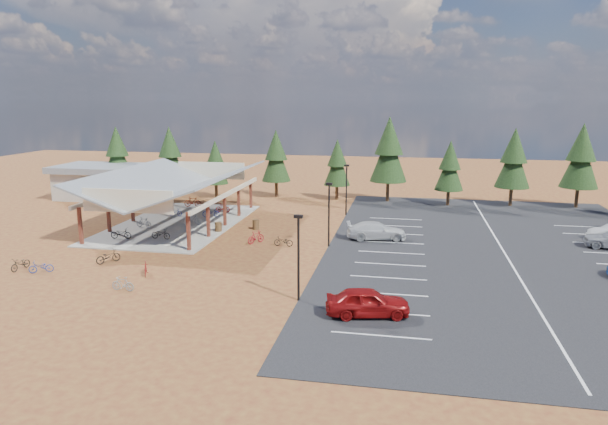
{
  "coord_description": "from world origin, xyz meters",
  "views": [
    {
      "loc": [
        11.02,
        -39.35,
        11.66
      ],
      "look_at": [
        2.76,
        3.22,
        2.43
      ],
      "focal_mm": 32.0,
      "sensor_mm": 36.0,
      "label": 1
    }
  ],
  "objects_px": {
    "lamp_post_0": "(298,252)",
    "bike_4": "(161,234)",
    "trash_bin_1": "(256,224)",
    "bike_5": "(192,219)",
    "trash_bin_0": "(218,227)",
    "bike_8": "(21,264)",
    "lamp_post_1": "(329,210)",
    "bike_16": "(283,241)",
    "lamp_post_2": "(346,186)",
    "bike_2": "(175,212)",
    "bike_11": "(146,269)",
    "bike_15": "(256,237)",
    "outbuilding": "(105,181)",
    "bike_1": "(144,222)",
    "bike_3": "(193,202)",
    "bike_6": "(211,212)",
    "bike_0": "(121,233)",
    "bike_10": "(41,267)",
    "bike_12": "(108,257)",
    "car_0": "(368,302)",
    "bike_pavilion": "(177,184)",
    "bike_7": "(223,208)",
    "car_3": "(376,231)",
    "bike_13": "(123,284)"
  },
  "relations": [
    {
      "from": "lamp_post_0",
      "to": "bike_4",
      "type": "xyz_separation_m",
      "value": [
        -14.01,
        11.25,
        -2.43
      ]
    },
    {
      "from": "trash_bin_1",
      "to": "bike_5",
      "type": "height_order",
      "value": "bike_5"
    },
    {
      "from": "trash_bin_0",
      "to": "bike_8",
      "type": "bearing_deg",
      "value": -127.45
    },
    {
      "from": "lamp_post_1",
      "to": "bike_16",
      "type": "relative_size",
      "value": 3.33
    },
    {
      "from": "lamp_post_2",
      "to": "bike_5",
      "type": "distance_m",
      "value": 15.52
    },
    {
      "from": "bike_2",
      "to": "bike_16",
      "type": "bearing_deg",
      "value": -115.42
    },
    {
      "from": "bike_11",
      "to": "bike_15",
      "type": "height_order",
      "value": "bike_15"
    },
    {
      "from": "outbuilding",
      "to": "bike_5",
      "type": "xyz_separation_m",
      "value": [
        15.56,
        -11.38,
        -1.43
      ]
    },
    {
      "from": "lamp_post_2",
      "to": "bike_1",
      "type": "distance_m",
      "value": 19.8
    },
    {
      "from": "bike_8",
      "to": "trash_bin_1",
      "type": "bearing_deg",
      "value": 53.48
    },
    {
      "from": "bike_3",
      "to": "bike_4",
      "type": "distance_m",
      "value": 13.57
    },
    {
      "from": "bike_6",
      "to": "bike_15",
      "type": "xyz_separation_m",
      "value": [
        7.0,
        -8.37,
        -0.03
      ]
    },
    {
      "from": "bike_1",
      "to": "bike_16",
      "type": "relative_size",
      "value": 1.03
    },
    {
      "from": "bike_0",
      "to": "bike_10",
      "type": "distance_m",
      "value": 9.03
    },
    {
      "from": "bike_5",
      "to": "bike_12",
      "type": "distance_m",
      "value": 12.08
    },
    {
      "from": "bike_11",
      "to": "car_0",
      "type": "relative_size",
      "value": 0.33
    },
    {
      "from": "bike_pavilion",
      "to": "lamp_post_2",
      "type": "xyz_separation_m",
      "value": [
        15.0,
        7.0,
        -0.85
      ]
    },
    {
      "from": "trash_bin_1",
      "to": "bike_15",
      "type": "xyz_separation_m",
      "value": [
        1.32,
        -4.59,
        0.06
      ]
    },
    {
      "from": "bike_0",
      "to": "bike_7",
      "type": "distance_m",
      "value": 12.76
    },
    {
      "from": "bike_6",
      "to": "car_3",
      "type": "bearing_deg",
      "value": -124.27
    },
    {
      "from": "bike_1",
      "to": "bike_5",
      "type": "bearing_deg",
      "value": -54.35
    },
    {
      "from": "bike_15",
      "to": "car_0",
      "type": "xyz_separation_m",
      "value": [
        10.11,
        -13.38,
        0.3
      ]
    },
    {
      "from": "bike_2",
      "to": "bike_4",
      "type": "distance_m",
      "value": 9.12
    },
    {
      "from": "trash_bin_0",
      "to": "bike_4",
      "type": "distance_m",
      "value": 5.15
    },
    {
      "from": "bike_5",
      "to": "car_3",
      "type": "relative_size",
      "value": 0.34
    },
    {
      "from": "bike_3",
      "to": "bike_5",
      "type": "height_order",
      "value": "bike_3"
    },
    {
      "from": "car_3",
      "to": "lamp_post_0",
      "type": "bearing_deg",
      "value": 155.89
    },
    {
      "from": "outbuilding",
      "to": "bike_16",
      "type": "xyz_separation_m",
      "value": [
        25.43,
        -16.61,
        -1.62
      ]
    },
    {
      "from": "bike_pavilion",
      "to": "bike_6",
      "type": "bearing_deg",
      "value": 57.47
    },
    {
      "from": "bike_5",
      "to": "bike_7",
      "type": "distance_m",
      "value": 5.98
    },
    {
      "from": "lamp_post_0",
      "to": "lamp_post_1",
      "type": "relative_size",
      "value": 1.0
    },
    {
      "from": "bike_0",
      "to": "bike_16",
      "type": "bearing_deg",
      "value": -92.55
    },
    {
      "from": "trash_bin_0",
      "to": "trash_bin_1",
      "type": "height_order",
      "value": "same"
    },
    {
      "from": "car_0",
      "to": "bike_11",
      "type": "bearing_deg",
      "value": 63.13
    },
    {
      "from": "bike_6",
      "to": "trash_bin_1",
      "type": "bearing_deg",
      "value": -140.29
    },
    {
      "from": "bike_13",
      "to": "car_0",
      "type": "height_order",
      "value": "car_0"
    },
    {
      "from": "lamp_post_2",
      "to": "bike_2",
      "type": "height_order",
      "value": "lamp_post_2"
    },
    {
      "from": "bike_1",
      "to": "bike_4",
      "type": "height_order",
      "value": "bike_1"
    },
    {
      "from": "bike_1",
      "to": "bike_10",
      "type": "height_order",
      "value": "bike_1"
    },
    {
      "from": "bike_pavilion",
      "to": "bike_2",
      "type": "xyz_separation_m",
      "value": [
        -1.65,
        2.99,
        -3.32
      ]
    },
    {
      "from": "lamp_post_1",
      "to": "trash_bin_1",
      "type": "bearing_deg",
      "value": 148.78
    },
    {
      "from": "bike_12",
      "to": "bike_16",
      "type": "xyz_separation_m",
      "value": [
        11.35,
        6.76,
        -0.06
      ]
    },
    {
      "from": "trash_bin_1",
      "to": "bike_11",
      "type": "bearing_deg",
      "value": -104.95
    },
    {
      "from": "bike_4",
      "to": "bike_6",
      "type": "distance_m",
      "value": 9.0
    },
    {
      "from": "bike_16",
      "to": "outbuilding",
      "type": "bearing_deg",
      "value": -122.27
    },
    {
      "from": "bike_4",
      "to": "bike_11",
      "type": "height_order",
      "value": "bike_4"
    },
    {
      "from": "bike_11",
      "to": "lamp_post_1",
      "type": "bearing_deg",
      "value": 16.65
    },
    {
      "from": "bike_0",
      "to": "car_0",
      "type": "xyz_separation_m",
      "value": [
        21.45,
        -12.25,
        0.25
      ]
    },
    {
      "from": "bike_13",
      "to": "bike_15",
      "type": "xyz_separation_m",
      "value": [
        4.97,
        12.3,
        0.06
      ]
    },
    {
      "from": "bike_2",
      "to": "bike_16",
      "type": "xyz_separation_m",
      "value": [
        13.08,
        -8.6,
        -0.09
      ]
    }
  ]
}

